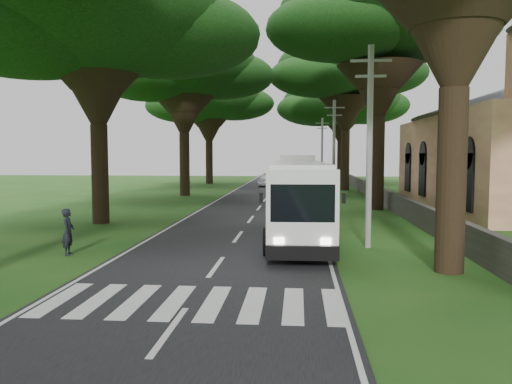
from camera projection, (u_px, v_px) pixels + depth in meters
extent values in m
plane|color=#1B4E16|center=(205.00, 283.00, 14.54)|extent=(140.00, 140.00, 0.00)
cube|color=black|center=(264.00, 201.00, 39.38)|extent=(8.00, 120.00, 0.04)
cube|color=silver|center=(190.00, 303.00, 12.56)|extent=(8.00, 3.00, 0.01)
cube|color=#383533|center=(382.00, 196.00, 37.58)|extent=(0.35, 50.00, 1.20)
cylinder|color=gray|center=(369.00, 148.00, 19.73)|extent=(0.24, 0.24, 8.00)
cube|color=gray|center=(371.00, 61.00, 19.47)|extent=(1.60, 0.10, 0.10)
cube|color=gray|center=(371.00, 76.00, 19.52)|extent=(1.20, 0.10, 0.10)
cylinder|color=gray|center=(334.00, 151.00, 39.60)|extent=(0.24, 0.24, 8.00)
cube|color=gray|center=(334.00, 108.00, 39.34)|extent=(1.60, 0.10, 0.10)
cube|color=gray|center=(334.00, 115.00, 39.39)|extent=(1.20, 0.10, 0.10)
cylinder|color=gray|center=(322.00, 152.00, 59.47)|extent=(0.24, 0.24, 8.00)
cube|color=gray|center=(322.00, 123.00, 59.21)|extent=(1.60, 0.10, 0.10)
cube|color=gray|center=(322.00, 128.00, 59.26)|extent=(1.20, 0.10, 0.10)
cylinder|color=black|center=(100.00, 174.00, 26.94)|extent=(0.90, 0.90, 5.34)
cone|color=black|center=(98.00, 89.00, 26.59)|extent=(3.20, 3.20, 3.80)
ellipsoid|color=black|center=(96.00, 19.00, 26.31)|extent=(14.32, 14.32, 6.02)
cylinder|color=black|center=(185.00, 165.00, 44.77)|extent=(0.90, 0.90, 5.59)
cone|color=black|center=(184.00, 112.00, 44.41)|extent=(3.20, 3.20, 3.80)
ellipsoid|color=black|center=(184.00, 67.00, 44.11)|extent=(13.32, 13.32, 5.59)
cylinder|color=black|center=(209.00, 163.00, 62.75)|extent=(0.90, 0.90, 5.27)
cone|color=black|center=(209.00, 126.00, 62.40)|extent=(3.20, 3.20, 3.80)
ellipsoid|color=black|center=(209.00, 98.00, 62.13)|extent=(13.51, 13.51, 5.67)
cylinder|color=black|center=(451.00, 181.00, 15.67)|extent=(0.90, 0.90, 5.81)
cone|color=black|center=(456.00, 25.00, 15.31)|extent=(3.20, 3.20, 3.80)
cylinder|color=black|center=(377.00, 163.00, 33.50)|extent=(0.90, 0.90, 6.23)
cone|color=black|center=(379.00, 88.00, 33.11)|extent=(3.20, 3.20, 3.80)
ellipsoid|color=black|center=(380.00, 15.00, 32.75)|extent=(13.56, 13.56, 5.69)
cylinder|color=black|center=(345.00, 161.00, 51.43)|extent=(0.90, 0.90, 6.13)
cone|color=black|center=(346.00, 112.00, 51.05)|extent=(3.20, 3.20, 3.80)
ellipsoid|color=black|center=(346.00, 66.00, 50.69)|extent=(14.16, 14.16, 5.95)
cylinder|color=black|center=(340.00, 161.00, 69.25)|extent=(0.90, 0.90, 5.41)
cone|color=black|center=(341.00, 128.00, 68.90)|extent=(3.20, 3.20, 3.80)
ellipsoid|color=black|center=(341.00, 101.00, 68.62)|extent=(15.99, 15.99, 6.71)
cube|color=white|center=(298.00, 197.00, 21.97)|extent=(2.68, 11.53, 2.82)
cube|color=black|center=(298.00, 188.00, 22.22)|extent=(2.68, 9.43, 1.05)
cube|color=black|center=(298.00, 228.00, 22.07)|extent=(2.72, 11.58, 0.33)
cube|color=#AA120B|center=(298.00, 212.00, 22.02)|extent=(2.70, 10.39, 0.17)
cube|color=white|center=(298.00, 164.00, 21.86)|extent=(2.47, 10.96, 0.17)
cylinder|color=black|center=(268.00, 242.00, 18.33)|extent=(0.36, 1.06, 1.05)
cylinder|color=black|center=(333.00, 243.00, 18.19)|extent=(0.36, 1.06, 1.05)
cylinder|color=black|center=(273.00, 217.00, 25.76)|extent=(0.36, 1.06, 1.05)
cylinder|color=black|center=(320.00, 217.00, 25.62)|extent=(0.36, 1.06, 1.05)
imported|color=silver|center=(266.00, 180.00, 57.30)|extent=(1.70, 4.21, 1.44)
imported|color=maroon|center=(300.00, 175.00, 70.50)|extent=(2.18, 5.04, 1.44)
imported|color=black|center=(68.00, 232.00, 18.52)|extent=(0.52, 0.70, 1.74)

